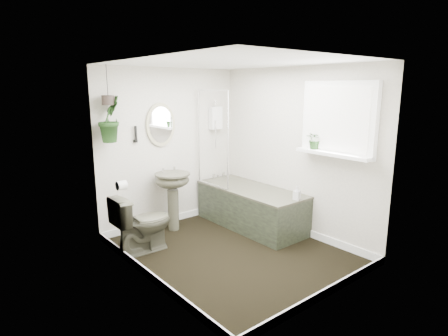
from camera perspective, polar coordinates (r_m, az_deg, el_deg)
floor at (r=4.83m, az=1.15°, el=-12.67°), size 2.30×2.80×0.02m
ceiling at (r=4.39m, az=1.29°, el=15.94°), size 2.30×2.80×0.02m
wall_back at (r=5.60m, az=-8.19°, el=3.12°), size 2.30×0.02×2.30m
wall_front at (r=3.55m, az=16.17°, el=-2.56°), size 2.30×0.02×2.30m
wall_left at (r=3.84m, az=-12.09°, el=-1.23°), size 0.02×2.80×2.30m
wall_right at (r=5.29m, az=10.84°, el=2.48°), size 0.02×2.80×2.30m
skirting at (r=4.81m, az=1.16°, el=-12.02°), size 2.30×2.80×0.10m
bathtub at (r=5.57m, az=4.12°, el=-5.96°), size 0.72×1.72×0.58m
bath_screen at (r=5.50m, az=-1.75°, el=4.44°), size 0.04×0.72×1.40m
shower_box at (r=5.95m, az=-1.29°, el=7.64°), size 0.20×0.10×0.35m
oval_mirror at (r=5.44m, az=-9.59°, el=6.52°), size 0.46×0.03×0.62m
wall_sconce at (r=5.26m, az=-13.29°, el=5.07°), size 0.04×0.04×0.22m
toilet_roll_holder at (r=4.54m, az=-15.34°, el=-2.57°), size 0.11×0.11×0.11m
window_recess at (r=4.75m, az=17.04°, el=7.17°), size 0.08×1.00×0.90m
window_sill at (r=4.75m, az=16.25°, el=2.09°), size 0.18×1.00×0.04m
window_blinds at (r=4.71m, az=16.73°, el=7.15°), size 0.01×0.86×0.76m
toilet at (r=4.81m, az=-12.32°, el=-8.18°), size 0.73×0.42×0.74m
pedestal_sink at (r=5.43m, az=-7.76°, el=-5.08°), size 0.51×0.44×0.84m
sill_plant at (r=4.92m, az=13.69°, el=4.33°), size 0.26×0.24×0.26m
hanging_plant at (r=4.97m, az=-17.06°, el=7.16°), size 0.41×0.41×0.59m
soap_bottle at (r=5.00m, az=11.04°, el=-3.75°), size 0.10×0.10×0.18m
hanging_pot at (r=4.96m, az=-17.23°, el=9.85°), size 0.16×0.16×0.12m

